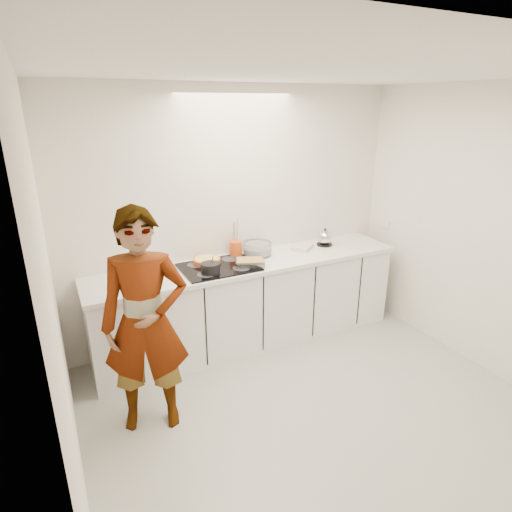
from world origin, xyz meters
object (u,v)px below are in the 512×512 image
hob (219,267)px  tart_dish (207,260)px  mixing_bowl (257,249)px  kettle (325,238)px  cook (145,323)px  utensil_crock (236,249)px  baking_dish (250,262)px  saucepan (210,268)px

hob → tart_dish: (-0.07, 0.15, 0.03)m
tart_dish → mixing_bowl: mixing_bowl is taller
kettle → hob: bearing=-175.1°
mixing_bowl → cook: (-1.38, -0.89, -0.10)m
utensil_crock → cook: (-1.16, -0.96, -0.11)m
mixing_bowl → kettle: bearing=-3.5°
kettle → cook: size_ratio=0.12×
utensil_crock → cook: 1.51m
mixing_bowl → utensil_crock: utensil_crock is taller
hob → kettle: 1.33m
baking_dish → utensil_crock: 0.33m
hob → utensil_crock: 0.38m
utensil_crock → kettle: bearing=-6.7°
kettle → utensil_crock: 1.04m
mixing_bowl → utensil_crock: 0.23m
saucepan → baking_dish: bearing=4.2°
cook → tart_dish: bearing=63.5°
tart_dish → mixing_bowl: bearing=1.5°
baking_dish → cook: (-1.17, -0.63, -0.08)m
hob → utensil_crock: (0.29, 0.23, 0.07)m
saucepan → baking_dish: saucepan is taller
tart_dish → kettle: kettle is taller
saucepan → mixing_bowl: size_ratio=0.48×
baking_dish → utensil_crock: (-0.00, 0.33, 0.04)m
kettle → tart_dish: bearing=178.5°
saucepan → utensil_crock: (0.42, 0.36, 0.02)m
tart_dish → baking_dish: baking_dish is taller
hob → cook: (-0.88, -0.73, -0.04)m
saucepan → kettle: kettle is taller
mixing_bowl → kettle: (0.82, -0.05, 0.02)m
tart_dish → baking_dish: (0.35, -0.24, 0.01)m
tart_dish → saucepan: 0.28m
saucepan → baking_dish: (0.42, 0.03, -0.02)m
baking_dish → kettle: (1.03, 0.21, 0.04)m
saucepan → cook: cook is taller
baking_dish → hob: bearing=162.1°
mixing_bowl → tart_dish: bearing=-178.5°
tart_dish → utensil_crock: (0.35, 0.09, 0.04)m
baking_dish → utensil_crock: bearing=90.4°
cook → kettle: bearing=37.3°
saucepan → mixing_bowl: (0.63, 0.29, 0.00)m
baking_dish → tart_dish: bearing=145.7°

